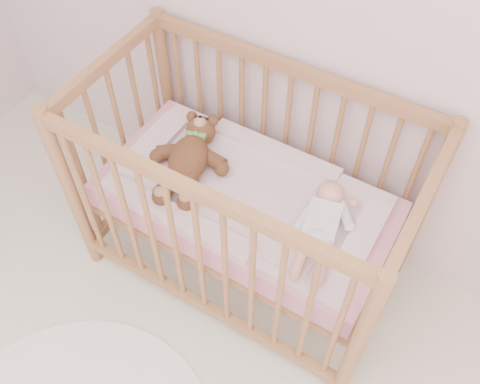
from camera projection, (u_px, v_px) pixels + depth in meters
The scene contains 5 objects.
crib at pixel (246, 202), 2.25m from camera, with size 1.36×0.76×1.00m, color #9B6641, non-canonical shape.
mattress at pixel (246, 204), 2.26m from camera, with size 1.22×0.62×0.13m, color pink.
blanket at pixel (246, 193), 2.20m from camera, with size 1.10×0.58×0.06m, color pink, non-canonical shape.
baby at pixel (322, 221), 2.02m from camera, with size 0.23×0.49×0.12m, color white, non-canonical shape.
teddy_bear at pixel (188, 158), 2.21m from camera, with size 0.36×0.51×0.14m, color brown, non-canonical shape.
Camera 1 is at (0.48, 0.42, 2.29)m, focal length 40.00 mm.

